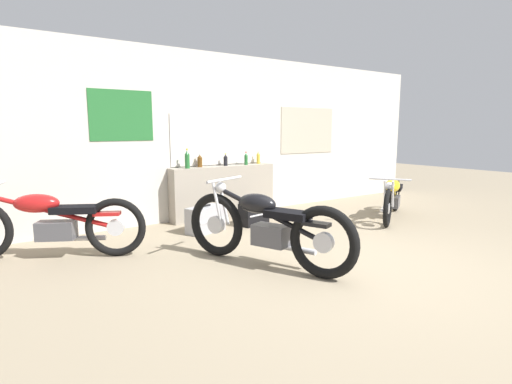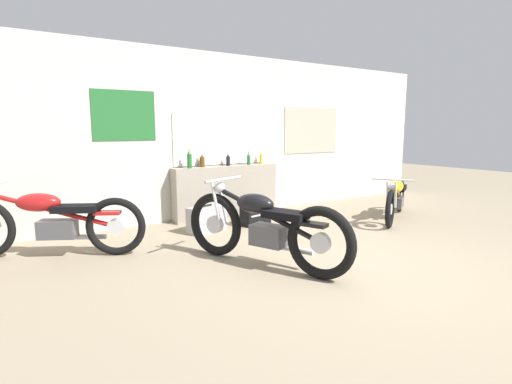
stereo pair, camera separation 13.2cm
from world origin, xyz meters
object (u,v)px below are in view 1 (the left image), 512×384
at_px(motorcycle_red, 49,223).
at_px(motorcycle_black, 266,227).
at_px(bottle_center, 226,160).
at_px(hard_case_silver, 205,219).
at_px(bottle_rightmost, 258,158).
at_px(hard_case_black, 254,214).
at_px(bottle_leftmost, 187,160).
at_px(motorcycle_yellow, 392,196).
at_px(bottle_right_center, 246,159).
at_px(bottle_left_center, 200,161).

bearing_deg(motorcycle_red, motorcycle_black, -40.62).
xyz_separation_m(bottle_center, hard_case_silver, (-0.81, -0.78, -0.80)).
bearing_deg(motorcycle_red, bottle_center, 15.91).
xyz_separation_m(bottle_rightmost, hard_case_black, (-0.66, -0.82, -0.82)).
distance_m(bottle_leftmost, bottle_rightmost, 1.45).
bearing_deg(hard_case_silver, motorcycle_yellow, -17.87).
xyz_separation_m(bottle_right_center, motorcycle_yellow, (1.87, -1.71, -0.61)).
distance_m(bottle_leftmost, hard_case_black, 1.39).
height_order(bottle_leftmost, bottle_center, bottle_leftmost).
distance_m(bottle_left_center, bottle_center, 0.48).
bearing_deg(bottle_rightmost, motorcycle_black, -123.34).
bearing_deg(bottle_right_center, bottle_left_center, 174.56).
bearing_deg(motorcycle_yellow, bottle_leftmost, 150.31).
height_order(bottle_leftmost, hard_case_silver, bottle_leftmost).
bearing_deg(motorcycle_red, motorcycle_yellow, -10.37).
xyz_separation_m(motorcycle_black, hard_case_black, (0.99, 1.69, -0.26)).
distance_m(bottle_center, motorcycle_red, 3.05).
distance_m(bottle_right_center, motorcycle_yellow, 2.61).
bearing_deg(bottle_left_center, motorcycle_red, -160.46).
height_order(bottle_right_center, hard_case_black, bottle_right_center).
bearing_deg(bottle_center, bottle_right_center, -7.49).
xyz_separation_m(motorcycle_red, hard_case_silver, (2.08, 0.05, -0.24)).
bearing_deg(bottle_rightmost, bottle_center, -178.59).
bearing_deg(hard_case_black, bottle_rightmost, 51.24).
distance_m(motorcycle_red, hard_case_silver, 2.09).
bearing_deg(motorcycle_red, hard_case_black, 0.41).
xyz_separation_m(bottle_leftmost, motorcycle_black, (-0.20, -2.44, -0.59)).
relative_size(motorcycle_black, hard_case_black, 3.90).
relative_size(bottle_leftmost, bottle_rightmost, 1.31).
relative_size(motorcycle_yellow, hard_case_silver, 2.71).
height_order(motorcycle_yellow, motorcycle_red, motorcycle_red).
bearing_deg(bottle_leftmost, hard_case_black, -43.51).
bearing_deg(hard_case_black, motorcycle_yellow, -23.50).
relative_size(bottle_rightmost, motorcycle_yellow, 0.14).
height_order(bottle_leftmost, motorcycle_yellow, bottle_leftmost).
bearing_deg(bottle_leftmost, bottle_rightmost, 2.73).
height_order(bottle_rightmost, hard_case_silver, bottle_rightmost).
distance_m(bottle_leftmost, hard_case_silver, 1.11).
relative_size(bottle_center, hard_case_black, 0.41).
bearing_deg(hard_case_silver, bottle_right_center, 31.14).
xyz_separation_m(bottle_leftmost, bottle_center, (0.74, 0.05, -0.05)).
xyz_separation_m(bottle_leftmost, motorcycle_red, (-2.14, -0.77, -0.60)).
bearing_deg(bottle_right_center, bottle_center, 172.51).
distance_m(bottle_leftmost, motorcycle_yellow, 3.52).
xyz_separation_m(bottle_left_center, motorcycle_yellow, (2.74, -1.80, -0.61)).
relative_size(bottle_center, bottle_rightmost, 0.89).
bearing_deg(bottle_leftmost, hard_case_silver, -95.10).
xyz_separation_m(motorcycle_black, hard_case_silver, (0.14, 1.71, -0.25)).
relative_size(bottle_leftmost, bottle_right_center, 1.37).
bearing_deg(bottle_center, motorcycle_black, -110.80).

